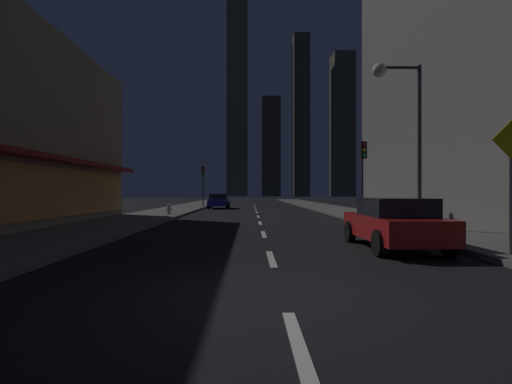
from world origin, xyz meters
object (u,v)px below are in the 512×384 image
Objects in this scene: car_parked_near at (394,223)px; fire_hydrant_far_left at (169,210)px; car_parked_far at (219,201)px; traffic_light_near_right at (363,162)px; traffic_light_far_left at (203,177)px; street_lamp_right at (399,105)px; pedestrian_crossing_sign at (511,175)px.

car_parked_near reaches higher than fire_hydrant_far_left.
car_parked_far is 1.01× the size of traffic_light_near_right.
fire_hydrant_far_left is (-9.50, 14.26, -0.29)m from car_parked_near.
traffic_light_far_left reaches higher than car_parked_far.
street_lamp_right is (10.88, -24.85, 1.87)m from traffic_light_far_left.
traffic_light_near_right reaches higher than car_parked_far.
fire_hydrant_far_left is 14.96m from traffic_light_far_left.
street_lamp_right reaches higher than car_parked_far.
pedestrian_crossing_sign is (11.10, -30.94, -1.18)m from traffic_light_far_left.
pedestrian_crossing_sign is at bearing -70.26° from traffic_light_far_left.
fire_hydrant_far_left is 0.16× the size of traffic_light_near_right.
pedestrian_crossing_sign reaches higher than car_parked_far.
pedestrian_crossing_sign reaches higher than fire_hydrant_far_left.
traffic_light_far_left is 27.19m from street_lamp_right.
traffic_light_near_right is at bearing -23.72° from fire_hydrant_far_left.
street_lamp_right is 6.81m from pedestrian_crossing_sign.
car_parked_far is at bearing -55.55° from traffic_light_far_left.
traffic_light_near_right is 11.29m from pedestrian_crossing_sign.
traffic_light_near_right is at bearing 90.51° from pedestrian_crossing_sign.
car_parked_near is 1.34× the size of pedestrian_crossing_sign.
street_lamp_right reaches higher than traffic_light_near_right.
car_parked_far is 24.23m from street_lamp_right.
fire_hydrant_far_left is 15.86m from street_lamp_right.
pedestrian_crossing_sign is at bearing -87.93° from street_lamp_right.
traffic_light_near_right is 22.57m from traffic_light_far_left.
traffic_light_far_left is 1.33× the size of pedestrian_crossing_sign.
traffic_light_far_left is 32.89m from pedestrian_crossing_sign.
car_parked_near is at bearing -72.56° from traffic_light_far_left.
pedestrian_crossing_sign is (0.10, -11.22, -1.18)m from traffic_light_near_right.
car_parked_far reaches higher than fire_hydrant_far_left.
traffic_light_near_right is (9.10, -16.94, 2.45)m from car_parked_far.
car_parked_far is at bearing 118.24° from traffic_light_near_right.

